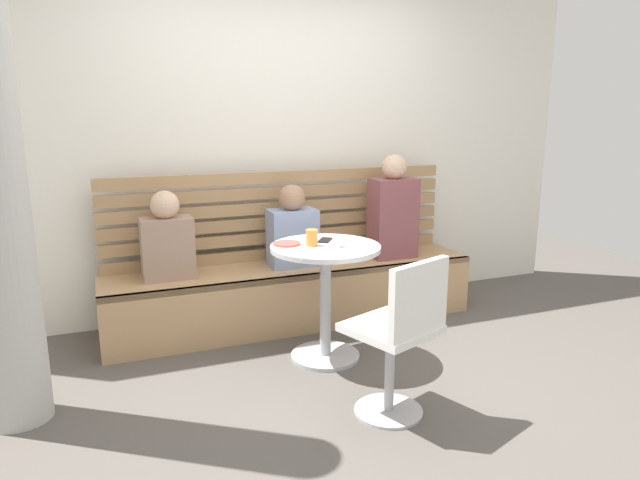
{
  "coord_description": "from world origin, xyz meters",
  "views": [
    {
      "loc": [
        -1.29,
        -2.59,
        1.56
      ],
      "look_at": [
        -0.01,
        0.66,
        0.75
      ],
      "focal_mm": 31.94,
      "sensor_mm": 36.0,
      "label": 1
    }
  ],
  "objects_px": {
    "cafe_table": "(325,280)",
    "phone_on_table": "(325,240)",
    "person_child_left": "(292,231)",
    "person_child_middle": "(167,240)",
    "cup_tumbler_orange": "(312,238)",
    "white_chair": "(400,333)",
    "plate_small": "(287,244)",
    "cup_espresso_small": "(337,242)",
    "booth_bench": "(294,294)",
    "person_adult": "(393,212)"
  },
  "relations": [
    {
      "from": "cafe_table",
      "to": "phone_on_table",
      "type": "height_order",
      "value": "phone_on_table"
    },
    {
      "from": "cafe_table",
      "to": "person_child_left",
      "type": "height_order",
      "value": "person_child_left"
    },
    {
      "from": "person_child_middle",
      "to": "cup_tumbler_orange",
      "type": "xyz_separation_m",
      "value": [
        0.79,
        -0.65,
        0.09
      ]
    },
    {
      "from": "white_chair",
      "to": "plate_small",
      "type": "bearing_deg",
      "value": 107.66
    },
    {
      "from": "phone_on_table",
      "to": "person_child_middle",
      "type": "bearing_deg",
      "value": 4.54
    },
    {
      "from": "person_child_left",
      "to": "phone_on_table",
      "type": "height_order",
      "value": "person_child_left"
    },
    {
      "from": "white_chair",
      "to": "cup_espresso_small",
      "type": "relative_size",
      "value": 15.18
    },
    {
      "from": "booth_bench",
      "to": "cup_tumbler_orange",
      "type": "height_order",
      "value": "cup_tumbler_orange"
    },
    {
      "from": "cafe_table",
      "to": "phone_on_table",
      "type": "bearing_deg",
      "value": 69.49
    },
    {
      "from": "person_child_middle",
      "to": "phone_on_table",
      "type": "height_order",
      "value": "person_child_middle"
    },
    {
      "from": "cafe_table",
      "to": "person_child_left",
      "type": "distance_m",
      "value": 0.69
    },
    {
      "from": "white_chair",
      "to": "cup_tumbler_orange",
      "type": "relative_size",
      "value": 8.5
    },
    {
      "from": "person_child_left",
      "to": "cup_espresso_small",
      "type": "xyz_separation_m",
      "value": [
        0.04,
        -0.73,
        0.07
      ]
    },
    {
      "from": "white_chair",
      "to": "booth_bench",
      "type": "bearing_deg",
      "value": 92.53
    },
    {
      "from": "person_child_middle",
      "to": "phone_on_table",
      "type": "distance_m",
      "value": 1.07
    },
    {
      "from": "person_adult",
      "to": "plate_small",
      "type": "distance_m",
      "value": 1.15
    },
    {
      "from": "booth_bench",
      "to": "person_adult",
      "type": "xyz_separation_m",
      "value": [
        0.79,
        -0.02,
        0.57
      ]
    },
    {
      "from": "plate_small",
      "to": "phone_on_table",
      "type": "distance_m",
      "value": 0.26
    },
    {
      "from": "phone_on_table",
      "to": "cafe_table",
      "type": "bearing_deg",
      "value": 105.55
    },
    {
      "from": "booth_bench",
      "to": "cup_tumbler_orange",
      "type": "bearing_deg",
      "value": -98.52
    },
    {
      "from": "cup_tumbler_orange",
      "to": "phone_on_table",
      "type": "distance_m",
      "value": 0.16
    },
    {
      "from": "person_child_left",
      "to": "cup_tumbler_orange",
      "type": "distance_m",
      "value": 0.65
    },
    {
      "from": "phone_on_table",
      "to": "booth_bench",
      "type": "bearing_deg",
      "value": -50.56
    },
    {
      "from": "booth_bench",
      "to": "plate_small",
      "type": "xyz_separation_m",
      "value": [
        -0.23,
        -0.54,
        0.52
      ]
    },
    {
      "from": "cafe_table",
      "to": "cup_espresso_small",
      "type": "distance_m",
      "value": 0.26
    },
    {
      "from": "cup_espresso_small",
      "to": "cafe_table",
      "type": "bearing_deg",
      "value": 129.75
    },
    {
      "from": "cafe_table",
      "to": "person_child_middle",
      "type": "bearing_deg",
      "value": 142.1
    },
    {
      "from": "person_adult",
      "to": "white_chair",
      "type": "bearing_deg",
      "value": -117.03
    },
    {
      "from": "person_adult",
      "to": "cup_espresso_small",
      "type": "height_order",
      "value": "person_adult"
    },
    {
      "from": "cafe_table",
      "to": "cup_tumbler_orange",
      "type": "relative_size",
      "value": 7.4
    },
    {
      "from": "cafe_table",
      "to": "person_adult",
      "type": "bearing_deg",
      "value": 37.62
    },
    {
      "from": "cup_tumbler_orange",
      "to": "plate_small",
      "type": "bearing_deg",
      "value": 148.1
    },
    {
      "from": "person_child_middle",
      "to": "phone_on_table",
      "type": "relative_size",
      "value": 4.24
    },
    {
      "from": "person_adult",
      "to": "person_child_left",
      "type": "xyz_separation_m",
      "value": [
        -0.8,
        0.04,
        -0.09
      ]
    },
    {
      "from": "person_adult",
      "to": "cafe_table",
      "type": "bearing_deg",
      "value": -142.38
    },
    {
      "from": "plate_small",
      "to": "person_adult",
      "type": "bearing_deg",
      "value": 26.78
    },
    {
      "from": "person_adult",
      "to": "cup_espresso_small",
      "type": "bearing_deg",
      "value": -137.79
    },
    {
      "from": "person_child_middle",
      "to": "booth_bench",
      "type": "bearing_deg",
      "value": -1.99
    },
    {
      "from": "cup_tumbler_orange",
      "to": "phone_on_table",
      "type": "bearing_deg",
      "value": 36.98
    },
    {
      "from": "person_child_left",
      "to": "cup_espresso_small",
      "type": "bearing_deg",
      "value": -86.58
    },
    {
      "from": "person_child_middle",
      "to": "cup_tumbler_orange",
      "type": "relative_size",
      "value": 5.94
    },
    {
      "from": "person_child_left",
      "to": "cup_tumbler_orange",
      "type": "relative_size",
      "value": 5.94
    },
    {
      "from": "person_adult",
      "to": "person_child_middle",
      "type": "distance_m",
      "value": 1.68
    },
    {
      "from": "booth_bench",
      "to": "cafe_table",
      "type": "distance_m",
      "value": 0.71
    },
    {
      "from": "plate_small",
      "to": "phone_on_table",
      "type": "height_order",
      "value": "plate_small"
    },
    {
      "from": "person_child_left",
      "to": "person_child_middle",
      "type": "height_order",
      "value": "same"
    },
    {
      "from": "cafe_table",
      "to": "phone_on_table",
      "type": "relative_size",
      "value": 5.29
    },
    {
      "from": "cafe_table",
      "to": "phone_on_table",
      "type": "xyz_separation_m",
      "value": [
        0.04,
        0.12,
        0.23
      ]
    },
    {
      "from": "white_chair",
      "to": "person_child_left",
      "type": "distance_m",
      "value": 1.49
    },
    {
      "from": "booth_bench",
      "to": "person_adult",
      "type": "distance_m",
      "value": 0.98
    }
  ]
}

